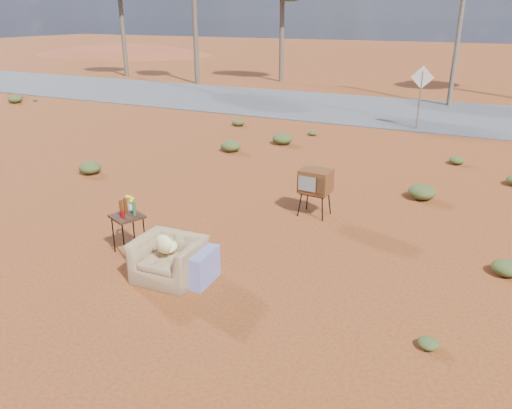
% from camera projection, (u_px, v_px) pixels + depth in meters
% --- Properties ---
extents(ground, '(140.00, 140.00, 0.00)m').
position_uv_depth(ground, '(202.00, 265.00, 8.21)').
color(ground, brown).
rests_on(ground, ground).
extents(highway, '(140.00, 7.00, 0.04)m').
position_uv_depth(highway, '(391.00, 111.00, 20.80)').
color(highway, '#565659').
rests_on(highway, ground).
extents(dirt_mound, '(26.00, 18.00, 2.00)m').
position_uv_depth(dirt_mound, '(123.00, 54.00, 48.95)').
color(dirt_mound, brown).
rests_on(dirt_mound, ground).
extents(armchair, '(1.20, 0.80, 0.87)m').
position_uv_depth(armchair, '(174.00, 255.00, 7.64)').
color(armchair, '#92754F').
rests_on(armchair, ground).
extents(tv_unit, '(0.63, 0.53, 0.97)m').
position_uv_depth(tv_unit, '(316.00, 182.00, 9.94)').
color(tv_unit, black).
rests_on(tv_unit, ground).
extents(side_table, '(0.63, 0.63, 0.97)m').
position_uv_depth(side_table, '(127.00, 213.00, 8.41)').
color(side_table, '#361E13').
rests_on(side_table, ground).
extents(rusty_bar, '(1.37, 0.40, 0.04)m').
position_uv_depth(rusty_bar, '(157.00, 263.00, 8.22)').
color(rusty_bar, '#4F2915').
rests_on(rusty_bar, ground).
extents(road_sign, '(0.78, 0.06, 2.19)m').
position_uv_depth(road_sign, '(421.00, 86.00, 17.13)').
color(road_sign, brown).
rests_on(road_sign, ground).
extents(utility_pole_center, '(1.40, 0.20, 8.00)m').
position_uv_depth(utility_pole_center, '(462.00, 5.00, 20.59)').
color(utility_pole_center, brown).
rests_on(utility_pole_center, ground).
extents(scrub_patch, '(17.49, 8.07, 0.33)m').
position_uv_depth(scrub_patch, '(268.00, 176.00, 12.20)').
color(scrub_patch, '#415023').
rests_on(scrub_patch, ground).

